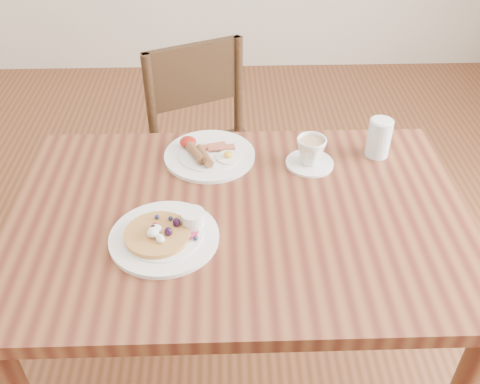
{
  "coord_description": "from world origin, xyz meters",
  "views": [
    {
      "loc": [
        -0.03,
        -1.06,
        1.65
      ],
      "look_at": [
        0.0,
        0.0,
        0.82
      ],
      "focal_mm": 40.0,
      "sensor_mm": 36.0,
      "label": 1
    }
  ],
  "objects_px": {
    "dining_table": "(240,241)",
    "water_glass": "(379,138)",
    "breakfast_plate": "(208,154)",
    "pancake_plate": "(166,234)",
    "chair_far": "(210,152)",
    "teacup_saucer": "(311,153)"
  },
  "relations": [
    {
      "from": "breakfast_plate",
      "to": "teacup_saucer",
      "type": "distance_m",
      "value": 0.3
    },
    {
      "from": "dining_table",
      "to": "breakfast_plate",
      "type": "distance_m",
      "value": 0.29
    },
    {
      "from": "chair_far",
      "to": "water_glass",
      "type": "xyz_separation_m",
      "value": [
        0.51,
        -0.41,
        0.31
      ]
    },
    {
      "from": "water_glass",
      "to": "breakfast_plate",
      "type": "bearing_deg",
      "value": -179.9
    },
    {
      "from": "pancake_plate",
      "to": "dining_table",
      "type": "bearing_deg",
      "value": 26.17
    },
    {
      "from": "teacup_saucer",
      "to": "dining_table",
      "type": "bearing_deg",
      "value": -134.54
    },
    {
      "from": "chair_far",
      "to": "teacup_saucer",
      "type": "bearing_deg",
      "value": 100.23
    },
    {
      "from": "water_glass",
      "to": "pancake_plate",
      "type": "bearing_deg",
      "value": -149.79
    },
    {
      "from": "dining_table",
      "to": "chair_far",
      "type": "height_order",
      "value": "chair_far"
    },
    {
      "from": "chair_far",
      "to": "pancake_plate",
      "type": "relative_size",
      "value": 3.26
    },
    {
      "from": "water_glass",
      "to": "teacup_saucer",
      "type": "bearing_deg",
      "value": -167.45
    },
    {
      "from": "chair_far",
      "to": "teacup_saucer",
      "type": "xyz_separation_m",
      "value": [
        0.31,
        -0.45,
        0.3
      ]
    },
    {
      "from": "dining_table",
      "to": "water_glass",
      "type": "bearing_deg",
      "value": 31.91
    },
    {
      "from": "dining_table",
      "to": "pancake_plate",
      "type": "height_order",
      "value": "pancake_plate"
    },
    {
      "from": "chair_far",
      "to": "teacup_saucer",
      "type": "distance_m",
      "value": 0.62
    },
    {
      "from": "dining_table",
      "to": "breakfast_plate",
      "type": "bearing_deg",
      "value": 108.44
    },
    {
      "from": "dining_table",
      "to": "breakfast_plate",
      "type": "relative_size",
      "value": 4.44
    },
    {
      "from": "dining_table",
      "to": "teacup_saucer",
      "type": "relative_size",
      "value": 8.57
    },
    {
      "from": "breakfast_plate",
      "to": "water_glass",
      "type": "bearing_deg",
      "value": 0.1
    },
    {
      "from": "teacup_saucer",
      "to": "water_glass",
      "type": "distance_m",
      "value": 0.21
    },
    {
      "from": "dining_table",
      "to": "teacup_saucer",
      "type": "distance_m",
      "value": 0.33
    },
    {
      "from": "chair_far",
      "to": "water_glass",
      "type": "bearing_deg",
      "value": 117.79
    }
  ]
}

